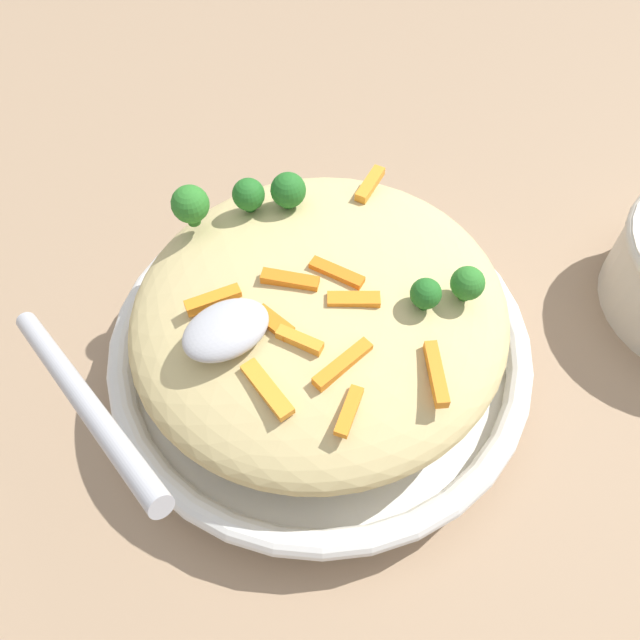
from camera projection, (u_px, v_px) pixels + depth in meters
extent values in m
plane|color=#9E7F60|center=(320.00, 365.00, 0.50)|extent=(2.40, 2.40, 0.00)
cylinder|color=white|center=(320.00, 358.00, 0.49)|extent=(0.29, 0.29, 0.02)
torus|color=white|center=(320.00, 343.00, 0.47)|extent=(0.31, 0.31, 0.02)
torus|color=black|center=(320.00, 341.00, 0.47)|extent=(0.30, 0.30, 0.00)
ellipsoid|color=#D1BA7A|center=(320.00, 314.00, 0.44)|extent=(0.26, 0.25, 0.07)
cube|color=orange|center=(436.00, 374.00, 0.38)|extent=(0.03, 0.04, 0.01)
cube|color=orange|center=(290.00, 281.00, 0.41)|extent=(0.03, 0.03, 0.01)
cube|color=orange|center=(354.00, 300.00, 0.41)|extent=(0.03, 0.03, 0.01)
cube|color=orange|center=(267.00, 389.00, 0.38)|extent=(0.01, 0.04, 0.01)
cube|color=orange|center=(370.00, 184.00, 0.47)|extent=(0.03, 0.02, 0.01)
cube|color=orange|center=(274.00, 323.00, 0.40)|extent=(0.02, 0.03, 0.01)
cube|color=orange|center=(343.00, 364.00, 0.38)|extent=(0.04, 0.01, 0.01)
cube|color=orange|center=(300.00, 340.00, 0.39)|extent=(0.02, 0.03, 0.01)
cube|color=orange|center=(349.00, 411.00, 0.37)|extent=(0.03, 0.03, 0.01)
cube|color=orange|center=(334.00, 271.00, 0.42)|extent=(0.02, 0.04, 0.01)
cube|color=orange|center=(213.00, 300.00, 0.41)|extent=(0.04, 0.01, 0.01)
cylinder|color=#205B1C|center=(249.00, 206.00, 0.46)|extent=(0.01, 0.01, 0.01)
sphere|color=#236B23|center=(248.00, 195.00, 0.45)|extent=(0.02, 0.02, 0.02)
cylinder|color=#296820|center=(193.00, 218.00, 0.45)|extent=(0.01, 0.01, 0.01)
sphere|color=#2D7A28|center=(190.00, 204.00, 0.44)|extent=(0.03, 0.03, 0.03)
cylinder|color=#205B1C|center=(289.00, 203.00, 0.46)|extent=(0.01, 0.01, 0.01)
sphere|color=#236B23|center=(288.00, 190.00, 0.45)|extent=(0.03, 0.03, 0.03)
cylinder|color=#296820|center=(464.00, 294.00, 0.41)|extent=(0.01, 0.01, 0.01)
sphere|color=#2D7A28|center=(468.00, 283.00, 0.40)|extent=(0.02, 0.02, 0.02)
cylinder|color=#205B1C|center=(424.00, 303.00, 0.41)|extent=(0.01, 0.01, 0.01)
sphere|color=#236B23|center=(426.00, 294.00, 0.40)|extent=(0.02, 0.02, 0.02)
ellipsoid|color=#B7B7BC|center=(230.00, 335.00, 0.38)|extent=(0.06, 0.04, 0.02)
cylinder|color=#B7B7BC|center=(81.00, 396.00, 0.33)|extent=(0.03, 0.18, 0.08)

